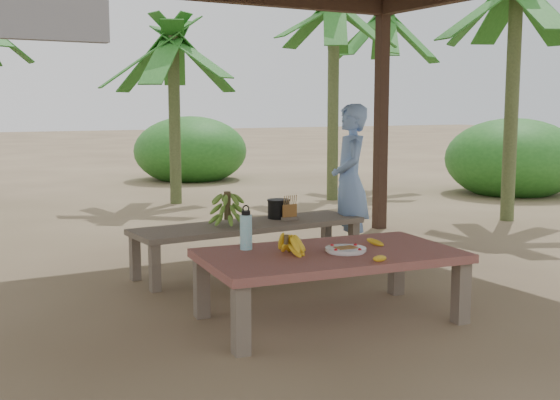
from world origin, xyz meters
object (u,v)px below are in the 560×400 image
water_flask (246,231)px  woman (350,182)px  bench (250,229)px  plate (346,250)px  ripe_banana_bunch (286,244)px  work_table (330,261)px  cooking_pot (278,209)px

water_flask → woman: 2.23m
bench → plate: (-0.11, -1.71, 0.12)m
ripe_banana_bunch → woman: (1.66, 1.61, 0.19)m
work_table → woman: size_ratio=1.23×
plate → cooking_pot: size_ratio=1.40×
work_table → bench: size_ratio=0.86×
bench → water_flask: size_ratio=6.89×
work_table → cooking_pot: (0.56, 1.75, 0.10)m
water_flask → ripe_banana_bunch: bearing=-63.9°
bench → cooking_pot: bearing=14.9°
woman → work_table: bearing=-12.9°
work_table → plate: size_ratio=6.58×
ripe_banana_bunch → cooking_pot: bearing=62.3°
cooking_pot → bench: bearing=-162.7°
plate → cooking_pot: (0.48, 1.82, 0.02)m
work_table → woman: woman is taller
water_flask → bench: bearing=62.0°
bench → ripe_banana_bunch: size_ratio=8.74×
work_table → plate: 0.14m
bench → ripe_banana_bunch: (-0.53, -1.58, 0.18)m
plate → woman: woman is taller
work_table → ripe_banana_bunch: size_ratio=7.47×
cooking_pot → ripe_banana_bunch: bearing=-117.7°
plate → water_flask: size_ratio=0.90×
bench → cooking_pot: (0.36, 0.11, 0.14)m
ripe_banana_bunch → plate: 0.43m
plate → cooking_pot: 1.88m
woman → cooking_pot: bearing=-70.6°
ripe_banana_bunch → water_flask: bearing=116.1°
ripe_banana_bunch → bench: bearing=71.7°
ripe_banana_bunch → water_flask: 0.35m
ripe_banana_bunch → plate: size_ratio=0.88×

